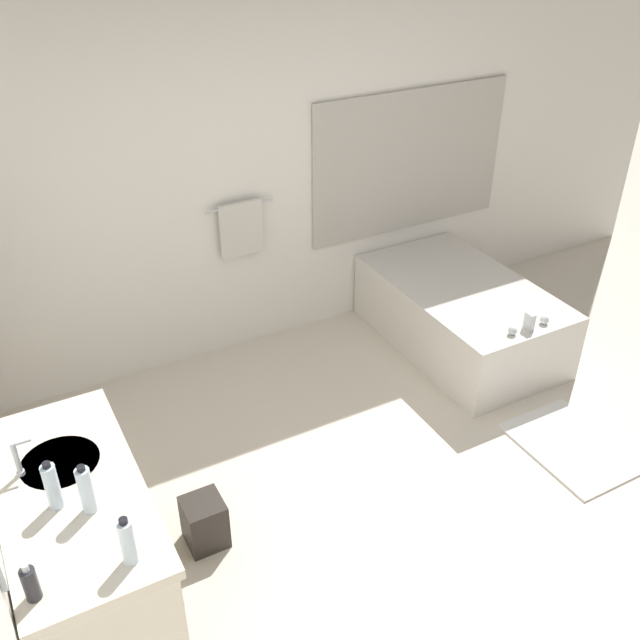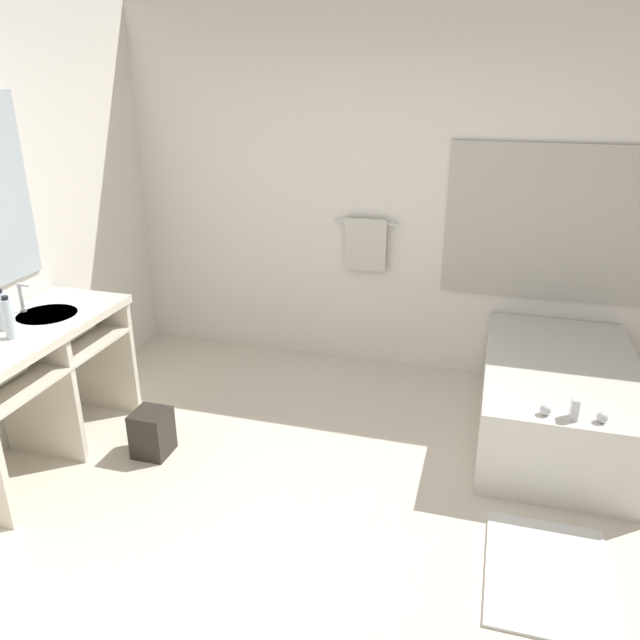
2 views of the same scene
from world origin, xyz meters
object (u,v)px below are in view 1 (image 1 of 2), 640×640
(waste_bin, at_px, (205,522))
(water_bottle_3, at_px, (86,490))
(bathtub, at_px, (461,312))
(soap_dispenser, at_px, (30,584))
(water_bottle_1, at_px, (52,486))
(water_bottle_2, at_px, (128,541))

(waste_bin, bearing_deg, water_bottle_3, -147.90)
(bathtub, height_order, water_bottle_3, water_bottle_3)
(bathtub, bearing_deg, water_bottle_3, -157.03)
(water_bottle_3, bearing_deg, soap_dispenser, -130.41)
(waste_bin, bearing_deg, bathtub, 20.60)
(water_bottle_1, xyz_separation_m, water_bottle_2, (0.19, -0.42, -0.01))
(bathtub, distance_m, water_bottle_2, 3.37)
(water_bottle_3, bearing_deg, water_bottle_1, 142.76)
(water_bottle_3, height_order, waste_bin, water_bottle_3)
(bathtub, bearing_deg, soap_dispenser, -153.98)
(water_bottle_3, relative_size, soap_dispenser, 1.38)
(water_bottle_2, xyz_separation_m, waste_bin, (0.49, 0.69, -0.83))
(bathtub, height_order, soap_dispenser, soap_dispenser)
(bathtub, height_order, waste_bin, bathtub)
(bathtub, xyz_separation_m, soap_dispenser, (-3.25, -1.59, 0.66))
(water_bottle_2, bearing_deg, soap_dispenser, 179.08)
(water_bottle_2, xyz_separation_m, water_bottle_3, (-0.08, 0.33, 0.01))
(bathtub, xyz_separation_m, waste_bin, (-2.40, -0.90, -0.14))
(bathtub, relative_size, water_bottle_2, 6.91)
(soap_dispenser, relative_size, waste_bin, 0.61)
(waste_bin, bearing_deg, water_bottle_1, -158.75)
(water_bottle_1, height_order, water_bottle_2, water_bottle_1)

